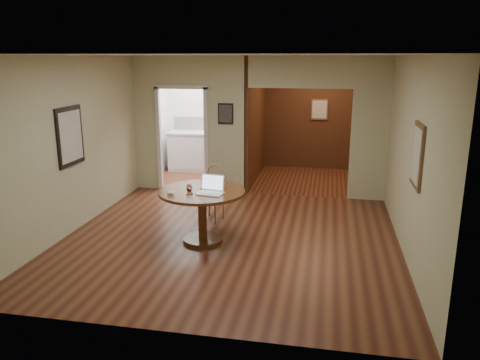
% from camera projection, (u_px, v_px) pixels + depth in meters
% --- Properties ---
extents(floor, '(5.00, 5.00, 0.00)m').
position_uv_depth(floor, '(230.00, 240.00, 7.05)').
color(floor, '#451F13').
rests_on(floor, ground).
extents(room_shell, '(5.20, 7.50, 5.00)m').
position_uv_depth(room_shell, '(238.00, 125.00, 9.75)').
color(room_shell, white).
rests_on(room_shell, ground).
extents(dining_table, '(1.27, 1.27, 0.79)m').
position_uv_depth(dining_table, '(202.00, 204.00, 6.85)').
color(dining_table, brown).
rests_on(dining_table, ground).
extents(chair, '(0.49, 0.49, 0.93)m').
position_uv_depth(chair, '(214.00, 190.00, 7.84)').
color(chair, '#AF6C3E').
rests_on(chair, ground).
extents(open_laptop, '(0.39, 0.35, 0.25)m').
position_uv_depth(open_laptop, '(211.00, 188.00, 6.67)').
color(open_laptop, white).
rests_on(open_laptop, dining_table).
extents(closed_laptop, '(0.33, 0.23, 0.02)m').
position_uv_depth(closed_laptop, '(209.00, 188.00, 6.88)').
color(closed_laptop, '#B0AFB4').
rests_on(closed_laptop, dining_table).
extents(mouse, '(0.12, 0.07, 0.05)m').
position_uv_depth(mouse, '(170.00, 193.00, 6.59)').
color(mouse, white).
rests_on(mouse, dining_table).
extents(wine_glass, '(0.09, 0.09, 0.10)m').
position_uv_depth(wine_glass, '(189.00, 188.00, 6.75)').
color(wine_glass, white).
rests_on(wine_glass, dining_table).
extents(pen, '(0.10, 0.09, 0.01)m').
position_uv_depth(pen, '(189.00, 194.00, 6.59)').
color(pen, '#0B0F53').
rests_on(pen, dining_table).
extents(kitchen_cabinet, '(2.06, 0.60, 0.94)m').
position_uv_depth(kitchen_cabinet, '(211.00, 152.00, 11.16)').
color(kitchen_cabinet, silver).
rests_on(kitchen_cabinet, ground).
extents(grocery_bag, '(0.31, 0.28, 0.28)m').
position_uv_depth(grocery_bag, '(243.00, 127.00, 10.87)').
color(grocery_bag, beige).
rests_on(grocery_bag, kitchen_cabinet).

